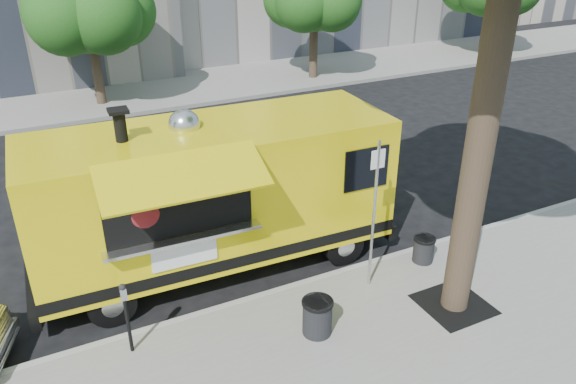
{
  "coord_description": "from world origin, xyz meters",
  "views": [
    {
      "loc": [
        -3.88,
        -8.89,
        6.67
      ],
      "look_at": [
        0.57,
        0.0,
        1.69
      ],
      "focal_mm": 35.0,
      "sensor_mm": 36.0,
      "label": 1
    }
  ],
  "objects_px": {
    "far_tree_b": "(86,2)",
    "food_truck": "(213,194)",
    "trash_bin_right": "(424,249)",
    "parking_meter": "(126,310)",
    "trash_bin_left": "(317,316)",
    "sign_post": "(374,207)"
  },
  "relations": [
    {
      "from": "far_tree_b",
      "to": "food_truck",
      "type": "xyz_separation_m",
      "value": [
        0.2,
        -12.13,
        -2.13
      ]
    },
    {
      "from": "far_tree_b",
      "to": "trash_bin_right",
      "type": "xyz_separation_m",
      "value": [
        4.01,
        -14.07,
        -3.39
      ]
    },
    {
      "from": "parking_meter",
      "to": "food_truck",
      "type": "bearing_deg",
      "value": 41.08
    },
    {
      "from": "far_tree_b",
      "to": "trash_bin_right",
      "type": "distance_m",
      "value": 15.02
    },
    {
      "from": "parking_meter",
      "to": "trash_bin_right",
      "type": "height_order",
      "value": "parking_meter"
    },
    {
      "from": "trash_bin_left",
      "to": "trash_bin_right",
      "type": "height_order",
      "value": "trash_bin_left"
    },
    {
      "from": "sign_post",
      "to": "trash_bin_left",
      "type": "height_order",
      "value": "sign_post"
    },
    {
      "from": "sign_post",
      "to": "parking_meter",
      "type": "relative_size",
      "value": 2.25
    },
    {
      "from": "sign_post",
      "to": "trash_bin_left",
      "type": "xyz_separation_m",
      "value": [
        -1.59,
        -0.78,
        -1.35
      ]
    },
    {
      "from": "sign_post",
      "to": "food_truck",
      "type": "height_order",
      "value": "food_truck"
    },
    {
      "from": "parking_meter",
      "to": "trash_bin_right",
      "type": "bearing_deg",
      "value": -0.21
    },
    {
      "from": "sign_post",
      "to": "food_truck",
      "type": "relative_size",
      "value": 0.41
    },
    {
      "from": "parking_meter",
      "to": "trash_bin_left",
      "type": "distance_m",
      "value": 3.15
    },
    {
      "from": "far_tree_b",
      "to": "parking_meter",
      "type": "xyz_separation_m",
      "value": [
        -2.0,
        -14.05,
        -2.85
      ]
    },
    {
      "from": "far_tree_b",
      "to": "sign_post",
      "type": "bearing_deg",
      "value": -79.85
    },
    {
      "from": "sign_post",
      "to": "parking_meter",
      "type": "height_order",
      "value": "sign_post"
    },
    {
      "from": "parking_meter",
      "to": "trash_bin_left",
      "type": "height_order",
      "value": "parking_meter"
    },
    {
      "from": "sign_post",
      "to": "trash_bin_left",
      "type": "distance_m",
      "value": 2.23
    },
    {
      "from": "parking_meter",
      "to": "food_truck",
      "type": "relative_size",
      "value": 0.18
    },
    {
      "from": "far_tree_b",
      "to": "sign_post",
      "type": "distance_m",
      "value": 14.61
    },
    {
      "from": "parking_meter",
      "to": "food_truck",
      "type": "xyz_separation_m",
      "value": [
        2.2,
        1.92,
        0.72
      ]
    },
    {
      "from": "far_tree_b",
      "to": "trash_bin_left",
      "type": "bearing_deg",
      "value": -86.35
    }
  ]
}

